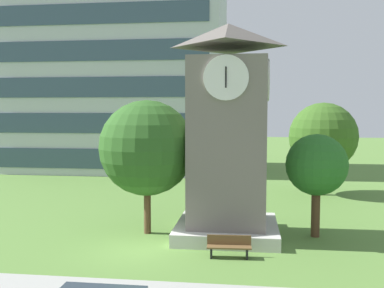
% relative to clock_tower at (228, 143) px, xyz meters
% --- Properties ---
extents(ground_plane, '(160.00, 160.00, 0.00)m').
position_rel_clock_tower_xyz_m(ground_plane, '(-3.64, -2.52, -4.44)').
color(ground_plane, '#567F38').
extents(kerb_strip, '(120.00, 1.60, 0.01)m').
position_rel_clock_tower_xyz_m(kerb_strip, '(-3.64, -6.75, -4.44)').
color(kerb_strip, '#9E9E99').
rests_on(kerb_strip, ground).
extents(office_building, '(21.23, 12.30, 19.20)m').
position_rel_clock_tower_xyz_m(office_building, '(-12.17, 23.18, 5.16)').
color(office_building, '#B7BCC6').
rests_on(office_building, ground).
extents(clock_tower, '(4.76, 4.76, 9.97)m').
position_rel_clock_tower_xyz_m(clock_tower, '(0.00, 0.00, 0.00)').
color(clock_tower, slate).
rests_on(clock_tower, ground).
extents(park_bench, '(1.82, 0.58, 0.88)m').
position_rel_clock_tower_xyz_m(park_bench, '(0.23, -3.15, -3.98)').
color(park_bench, brown).
rests_on(park_bench, ground).
extents(tree_by_building, '(4.73, 4.73, 6.50)m').
position_rel_clock_tower_xyz_m(tree_by_building, '(6.16, 10.85, -0.32)').
color(tree_by_building, '#513823').
rests_on(tree_by_building, ground).
extents(tree_streetside, '(2.88, 2.88, 4.87)m').
position_rel_clock_tower_xyz_m(tree_streetside, '(4.15, 0.32, -1.05)').
color(tree_streetside, '#513823').
rests_on(tree_streetside, ground).
extents(tree_near_tower, '(4.58, 4.58, 6.46)m').
position_rel_clock_tower_xyz_m(tree_near_tower, '(-3.86, -0.14, -0.27)').
color(tree_near_tower, '#513823').
rests_on(tree_near_tower, ground).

